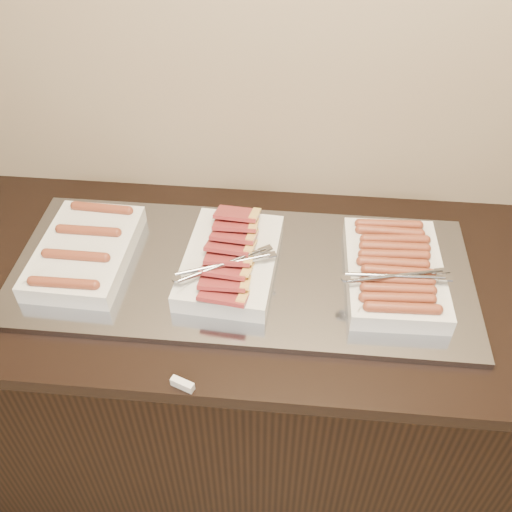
{
  "coord_description": "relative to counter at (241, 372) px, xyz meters",
  "views": [
    {
      "loc": [
        0.15,
        1.08,
        1.98
      ],
      "look_at": [
        0.05,
        2.13,
        0.97
      ],
      "focal_mm": 40.0,
      "sensor_mm": 36.0,
      "label": 1
    }
  ],
  "objects": [
    {
      "name": "label_holder",
      "position": [
        -0.08,
        -0.36,
        0.46
      ],
      "size": [
        0.06,
        0.03,
        0.02
      ],
      "primitive_type": "cube",
      "rotation": [
        0.0,
        0.0,
        -0.36
      ],
      "color": "silver",
      "rests_on": "counter"
    },
    {
      "name": "counter",
      "position": [
        0.0,
        0.0,
        0.0
      ],
      "size": [
        2.06,
        0.76,
        0.9
      ],
      "color": "black",
      "rests_on": "ground"
    },
    {
      "name": "dish_center",
      "position": [
        -0.02,
        -0.0,
        0.5
      ],
      "size": [
        0.27,
        0.38,
        0.09
      ],
      "rotation": [
        0.0,
        0.0,
        -0.07
      ],
      "color": "silver",
      "rests_on": "warming_tray"
    },
    {
      "name": "warming_tray",
      "position": [
        0.01,
        0.0,
        0.46
      ],
      "size": [
        1.2,
        0.5,
        0.02
      ],
      "primitive_type": "cube",
      "color": "gray",
      "rests_on": "counter"
    },
    {
      "name": "dish_left",
      "position": [
        -0.4,
        0.0,
        0.5
      ],
      "size": [
        0.24,
        0.36,
        0.07
      ],
      "rotation": [
        0.0,
        0.0,
        -0.03
      ],
      "color": "silver",
      "rests_on": "warming_tray"
    },
    {
      "name": "dish_right",
      "position": [
        0.4,
        -0.0,
        0.5
      ],
      "size": [
        0.27,
        0.37,
        0.08
      ],
      "rotation": [
        0.0,
        0.0,
        0.03
      ],
      "color": "silver",
      "rests_on": "warming_tray"
    }
  ]
}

